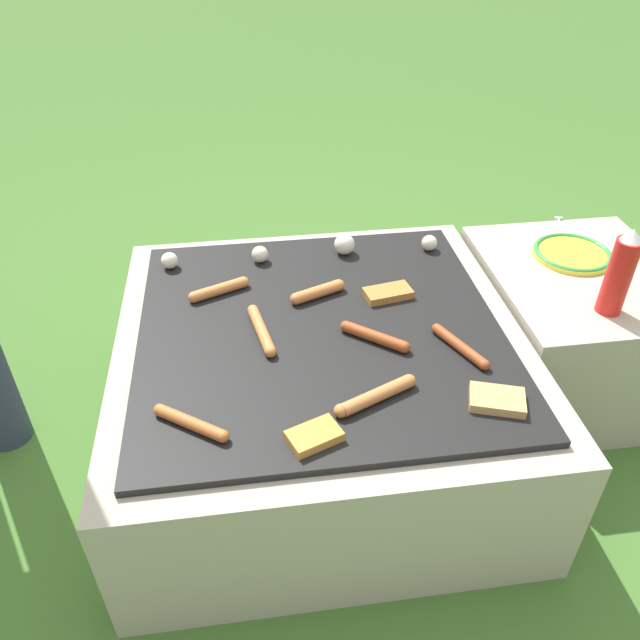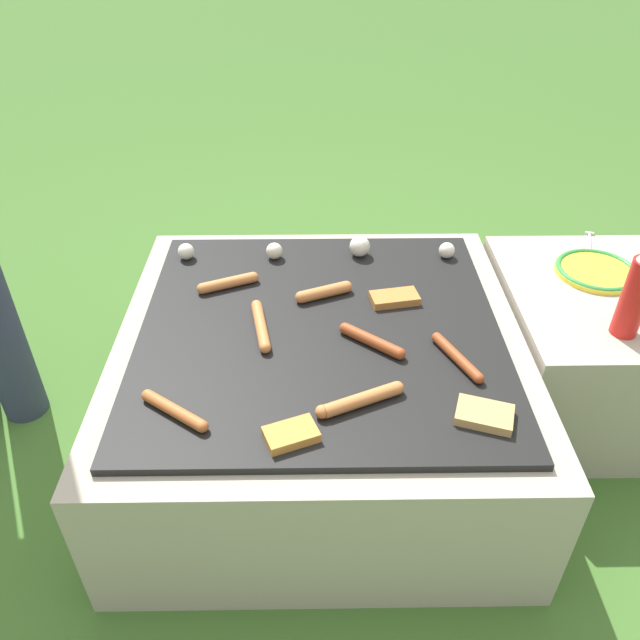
{
  "view_description": "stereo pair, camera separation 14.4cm",
  "coord_description": "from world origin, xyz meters",
  "px_view_note": "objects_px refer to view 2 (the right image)",
  "views": [
    {
      "loc": [
        -0.16,
        -1.15,
        1.26
      ],
      "look_at": [
        0.0,
        0.0,
        0.4
      ],
      "focal_mm": 35.0,
      "sensor_mm": 36.0,
      "label": 1
    },
    {
      "loc": [
        -0.02,
        -1.16,
        1.26
      ],
      "look_at": [
        0.0,
        0.0,
        0.4
      ],
      "focal_mm": 35.0,
      "sensor_mm": 36.0,
      "label": 2
    }
  ],
  "objects_px": {
    "condiment_bottle": "(636,294)",
    "fork_utensil": "(590,247)",
    "plate_colorful": "(596,271)",
    "sausage_front_center": "(457,357)"
  },
  "relations": [
    {
      "from": "sausage_front_center",
      "to": "condiment_bottle",
      "type": "bearing_deg",
      "value": 13.5
    },
    {
      "from": "fork_utensil",
      "to": "condiment_bottle",
      "type": "bearing_deg",
      "value": -99.58
    },
    {
      "from": "plate_colorful",
      "to": "condiment_bottle",
      "type": "distance_m",
      "value": 0.27
    },
    {
      "from": "plate_colorful",
      "to": "fork_utensil",
      "type": "height_order",
      "value": "plate_colorful"
    },
    {
      "from": "sausage_front_center",
      "to": "plate_colorful",
      "type": "distance_m",
      "value": 0.56
    },
    {
      "from": "sausage_front_center",
      "to": "plate_colorful",
      "type": "relative_size",
      "value": 0.77
    },
    {
      "from": "condiment_bottle",
      "to": "fork_utensil",
      "type": "distance_m",
      "value": 0.4
    },
    {
      "from": "condiment_bottle",
      "to": "plate_colorful",
      "type": "bearing_deg",
      "value": 82.69
    },
    {
      "from": "condiment_bottle",
      "to": "fork_utensil",
      "type": "relative_size",
      "value": 1.16
    },
    {
      "from": "plate_colorful",
      "to": "fork_utensil",
      "type": "bearing_deg",
      "value": 76.14
    }
  ]
}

